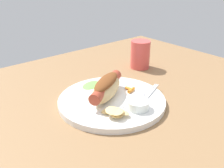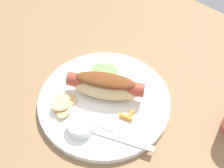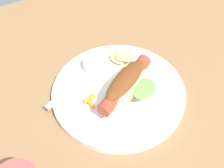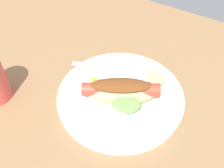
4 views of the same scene
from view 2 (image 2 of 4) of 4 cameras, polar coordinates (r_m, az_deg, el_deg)
ground_plane at (r=73.14cm, az=-1.09°, el=-3.00°), size 120.00×90.00×1.80cm
plate at (r=70.88cm, az=-1.39°, el=-3.17°), size 29.15×29.15×1.60cm
hot_dog at (r=69.14cm, az=-1.08°, el=0.14°), size 16.12×12.61×5.77cm
sauce_ramekin at (r=65.42cm, az=-5.59°, el=-7.37°), size 5.59×5.59×2.26cm
fork at (r=64.83cm, az=0.20°, el=-9.40°), size 15.59×7.32×0.40cm
knife at (r=65.94cm, az=-0.31°, el=-7.81°), size 14.44×5.38×0.36cm
chips_pile at (r=68.91cm, az=-8.77°, el=-3.62°), size 6.07×7.36×2.00cm
carrot_garnish at (r=67.22cm, az=2.82°, el=-5.72°), size 3.04×3.27×0.98cm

